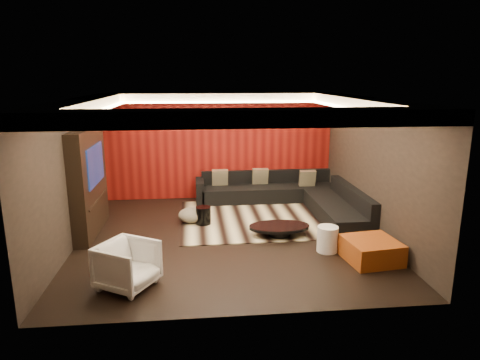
{
  "coord_description": "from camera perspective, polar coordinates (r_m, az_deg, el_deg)",
  "views": [
    {
      "loc": [
        -0.62,
        -8.25,
        3.22
      ],
      "look_at": [
        0.3,
        0.6,
        1.05
      ],
      "focal_mm": 32.0,
      "sensor_mm": 36.0,
      "label": 1
    }
  ],
  "objects": [
    {
      "name": "sectional_sofa",
      "position": [
        10.8,
        6.9,
        -2.29
      ],
      "size": [
        3.65,
        3.5,
        0.75
      ],
      "color": "black",
      "rests_on": "floor"
    },
    {
      "name": "cove_right",
      "position": [
        8.8,
        14.07,
        9.25
      ],
      "size": [
        0.08,
        4.8,
        0.04
      ],
      "primitive_type": "cube",
      "color": "#FFD899",
      "rests_on": "ground"
    },
    {
      "name": "striped_pouf",
      "position": [
        9.69,
        -6.49,
        -4.67
      ],
      "size": [
        0.59,
        0.59,
        0.32
      ],
      "primitive_type": "ellipsoid",
      "rotation": [
        0.0,
        0.0,
        -0.02
      ],
      "color": "beige",
      "rests_on": "rug"
    },
    {
      "name": "red_feature_wall",
      "position": [
        11.39,
        -2.74,
        4.49
      ],
      "size": [
        5.98,
        0.05,
        2.78
      ],
      "primitive_type": "cube",
      "color": "#6B0C0A",
      "rests_on": "ground"
    },
    {
      "name": "cove_front",
      "position": [
        5.96,
        0.07,
        7.73
      ],
      "size": [
        4.8,
        0.08,
        0.04
      ],
      "primitive_type": "cube",
      "color": "#FFD899",
      "rests_on": "ground"
    },
    {
      "name": "cove_back",
      "position": [
        10.65,
        -2.63,
        10.35
      ],
      "size": [
        4.8,
        0.08,
        0.04
      ],
      "primitive_type": "cube",
      "color": "#FFD899",
      "rests_on": "ground"
    },
    {
      "name": "rug",
      "position": [
        10.0,
        3.65,
        -5.04
      ],
      "size": [
        4.04,
        3.05,
        0.02
      ],
      "primitive_type": "cube",
      "rotation": [
        0.0,
        0.0,
        0.01
      ],
      "color": "beige",
      "rests_on": "floor"
    },
    {
      "name": "cove_left",
      "position": [
        8.46,
        -18.01,
        8.84
      ],
      "size": [
        0.08,
        4.8,
        0.04
      ],
      "primitive_type": "cube",
      "color": "#FFD899",
      "rests_on": "ground"
    },
    {
      "name": "armchair",
      "position": [
        6.97,
        -14.76,
        -10.95
      ],
      "size": [
        1.09,
        1.08,
        0.73
      ],
      "primitive_type": "imported",
      "rotation": [
        0.0,
        0.0,
        1.03
      ],
      "color": "white",
      "rests_on": "floor"
    },
    {
      "name": "wall_left",
      "position": [
        8.78,
        -21.58,
        0.77
      ],
      "size": [
        0.02,
        6.0,
        2.8
      ],
      "primitive_type": "cube",
      "color": "black",
      "rests_on": "ground"
    },
    {
      "name": "tv_surround",
      "position": [
        9.37,
        -19.53,
        -0.17
      ],
      "size": [
        0.3,
        2.0,
        2.2
      ],
      "primitive_type": "cube",
      "color": "black",
      "rests_on": "ground"
    },
    {
      "name": "soffit_front",
      "position": [
        5.61,
        0.44,
        8.28
      ],
      "size": [
        6.0,
        0.6,
        0.22
      ],
      "primitive_type": "cube",
      "color": "silver",
      "rests_on": "ground"
    },
    {
      "name": "orange_ottoman",
      "position": [
        8.07,
        17.1,
        -8.96
      ],
      "size": [
        0.99,
        0.99,
        0.39
      ],
      "primitive_type": "cube",
      "rotation": [
        0.0,
        0.0,
        0.13
      ],
      "color": "#9F4314",
      "rests_on": "floor"
    },
    {
      "name": "soffit_right",
      "position": [
        8.91,
        16.19,
        9.76
      ],
      "size": [
        0.6,
        4.8,
        0.22
      ],
      "primitive_type": "cube",
      "color": "silver",
      "rests_on": "ground"
    },
    {
      "name": "tv_screen",
      "position": [
        9.26,
        -18.74,
        1.95
      ],
      "size": [
        0.04,
        1.3,
        0.8
      ],
      "primitive_type": "cube",
      "color": "black",
      "rests_on": "ground"
    },
    {
      "name": "wall_right",
      "position": [
        9.2,
        17.45,
        1.65
      ],
      "size": [
        0.02,
        6.0,
        2.8
      ],
      "primitive_type": "cube",
      "color": "black",
      "rests_on": "ground"
    },
    {
      "name": "drum_stool",
      "position": [
        9.53,
        -4.9,
        -4.72
      ],
      "size": [
        0.36,
        0.36,
        0.39
      ],
      "primitive_type": "cylinder",
      "rotation": [
        0.0,
        0.0,
        -0.1
      ],
      "color": "black",
      "rests_on": "rug"
    },
    {
      "name": "soffit_back",
      "position": [
        10.99,
        -2.74,
        10.92
      ],
      "size": [
        6.0,
        0.6,
        0.22
      ],
      "primitive_type": "cube",
      "color": "silver",
      "rests_on": "ground"
    },
    {
      "name": "coffee_table",
      "position": [
        8.91,
        5.25,
        -6.68
      ],
      "size": [
        1.26,
        1.26,
        0.21
      ],
      "primitive_type": "cylinder",
      "rotation": [
        0.0,
        0.0,
        -0.0
      ],
      "color": "black",
      "rests_on": "rug"
    },
    {
      "name": "soffit_left",
      "position": [
        8.53,
        -20.31,
        9.3
      ],
      "size": [
        0.6,
        4.8,
        0.22
      ],
      "primitive_type": "cube",
      "color": "silver",
      "rests_on": "ground"
    },
    {
      "name": "ceiling",
      "position": [
        8.29,
        -1.66,
        10.86
      ],
      "size": [
        6.0,
        6.0,
        0.02
      ],
      "primitive_type": "cube",
      "color": "silver",
      "rests_on": "ground"
    },
    {
      "name": "floor",
      "position": [
        8.89,
        -1.54,
        -7.62
      ],
      "size": [
        6.0,
        6.0,
        0.02
      ],
      "primitive_type": "cube",
      "color": "black",
      "rests_on": "ground"
    },
    {
      "name": "white_side_table",
      "position": [
        8.26,
        11.59,
        -7.72
      ],
      "size": [
        0.5,
        0.5,
        0.49
      ],
      "primitive_type": "cylinder",
      "rotation": [
        0.0,
        0.0,
        -0.35
      ],
      "color": "white",
      "rests_on": "floor"
    },
    {
      "name": "tv_shelf",
      "position": [
        9.44,
        -18.39,
        -2.51
      ],
      "size": [
        0.04,
        1.6,
        0.04
      ],
      "primitive_type": "cube",
      "color": "black",
      "rests_on": "ground"
    },
    {
      "name": "wall_back",
      "position": [
        11.43,
        -2.75,
        4.52
      ],
      "size": [
        6.0,
        0.02,
        2.8
      ],
      "primitive_type": "cube",
      "color": "black",
      "rests_on": "ground"
    },
    {
      "name": "throw_pillows",
      "position": [
        11.29,
        3.0,
        0.37
      ],
      "size": [
        2.69,
        0.56,
        0.44
      ],
      "color": "#C2B88E",
      "rests_on": "sectional_sofa"
    }
  ]
}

